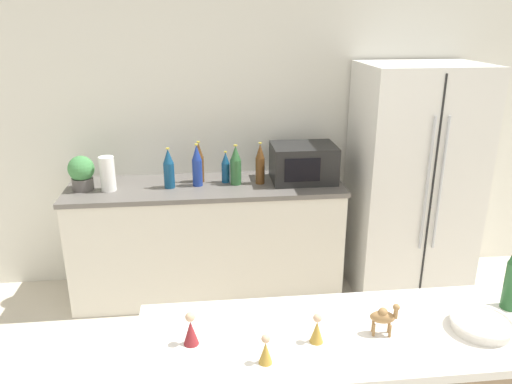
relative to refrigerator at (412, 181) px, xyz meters
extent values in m
cube|color=silver|center=(-1.14, 0.38, 0.38)|extent=(8.00, 0.06, 2.55)
cube|color=silver|center=(-1.60, 0.05, -0.46)|extent=(2.03, 0.60, 0.87)
cube|color=#66605B|center=(-1.60, 0.05, 0.00)|extent=(2.06, 0.63, 0.03)
cube|color=silver|center=(0.00, 0.00, 0.00)|extent=(0.89, 0.66, 1.78)
cube|color=black|center=(0.00, -0.34, 0.00)|extent=(0.01, 0.01, 1.71)
cylinder|color=#B2B5BA|center=(-0.05, -0.35, 0.09)|extent=(0.02, 0.02, 0.98)
cylinder|color=#B2B5BA|center=(0.05, -0.35, 0.09)|extent=(0.02, 0.02, 0.98)
cube|color=silver|center=(-1.02, -1.94, 0.05)|extent=(1.75, 0.56, 0.03)
cylinder|color=#595451|center=(-2.49, 0.04, 0.06)|extent=(0.15, 0.15, 0.09)
sphere|color=#478E4C|center=(-2.49, 0.04, 0.17)|extent=(0.19, 0.19, 0.19)
cylinder|color=white|center=(-2.30, 0.00, 0.14)|extent=(0.11, 0.11, 0.25)
cube|color=black|center=(-0.85, 0.07, 0.15)|extent=(0.48, 0.36, 0.28)
cube|color=black|center=(-0.90, -0.11, 0.15)|extent=(0.26, 0.01, 0.17)
cylinder|color=brown|center=(-1.19, 0.04, 0.11)|extent=(0.07, 0.07, 0.20)
cone|color=brown|center=(-1.19, 0.04, 0.27)|extent=(0.07, 0.07, 0.11)
cylinder|color=gold|center=(-1.19, 0.04, 0.33)|extent=(0.02, 0.02, 0.01)
cylinder|color=brown|center=(-1.65, 0.13, 0.11)|extent=(0.07, 0.07, 0.20)
cone|color=brown|center=(-1.65, 0.13, 0.27)|extent=(0.07, 0.07, 0.11)
cylinder|color=gold|center=(-1.65, 0.13, 0.33)|extent=(0.03, 0.03, 0.01)
cylinder|color=navy|center=(-1.45, 0.09, 0.09)|extent=(0.06, 0.06, 0.15)
cone|color=navy|center=(-1.45, 0.09, 0.21)|extent=(0.06, 0.06, 0.08)
cylinder|color=gold|center=(-1.45, 0.09, 0.25)|extent=(0.02, 0.02, 0.01)
cylinder|color=navy|center=(-1.66, 0.04, 0.11)|extent=(0.07, 0.07, 0.20)
cone|color=navy|center=(-1.66, 0.04, 0.27)|extent=(0.07, 0.07, 0.11)
cylinder|color=gold|center=(-1.66, 0.04, 0.33)|extent=(0.03, 0.03, 0.01)
cylinder|color=navy|center=(-1.87, 0.01, 0.11)|extent=(0.08, 0.08, 0.19)
cone|color=navy|center=(-1.87, 0.01, 0.26)|extent=(0.08, 0.08, 0.11)
cylinder|color=gold|center=(-1.87, 0.01, 0.31)|extent=(0.03, 0.03, 0.01)
cylinder|color=#2D6033|center=(-1.37, 0.04, 0.11)|extent=(0.08, 0.08, 0.19)
cone|color=#2D6033|center=(-1.37, 0.04, 0.26)|extent=(0.08, 0.08, 0.11)
cylinder|color=gold|center=(-1.37, 0.04, 0.31)|extent=(0.03, 0.03, 0.01)
cylinder|color=white|center=(-0.56, -1.98, 0.09)|extent=(0.22, 0.22, 0.04)
torus|color=white|center=(-0.56, -1.98, 0.11)|extent=(0.24, 0.24, 0.02)
ellipsoid|color=olive|center=(-0.96, -1.97, 0.14)|extent=(0.10, 0.07, 0.05)
sphere|color=olive|center=(-0.96, -1.97, 0.17)|extent=(0.04, 0.04, 0.04)
cylinder|color=olive|center=(-0.91, -1.98, 0.17)|extent=(0.02, 0.02, 0.05)
sphere|color=olive|center=(-0.91, -1.98, 0.19)|extent=(0.03, 0.03, 0.03)
cylinder|color=olive|center=(-0.93, -1.96, 0.09)|extent=(0.01, 0.01, 0.05)
cylinder|color=olive|center=(-0.93, -1.99, 0.09)|extent=(0.01, 0.01, 0.05)
cylinder|color=olive|center=(-0.99, -1.95, 0.09)|extent=(0.01, 0.01, 0.05)
cylinder|color=olive|center=(-0.99, -1.98, 0.09)|extent=(0.01, 0.01, 0.05)
cone|color=maroon|center=(-1.68, -1.95, 0.12)|extent=(0.06, 0.06, 0.10)
sphere|color=tan|center=(-1.68, -1.95, 0.19)|extent=(0.04, 0.04, 0.04)
cone|color=#B28933|center=(-1.22, -1.99, 0.11)|extent=(0.05, 0.05, 0.09)
sphere|color=tan|center=(-1.22, -1.99, 0.17)|extent=(0.03, 0.03, 0.03)
cone|color=#B28933|center=(-1.42, -2.08, 0.11)|extent=(0.05, 0.05, 0.08)
sphere|color=tan|center=(-1.42, -2.08, 0.17)|extent=(0.03, 0.03, 0.03)
camera|label=1|loc=(-1.61, -3.52, 1.23)|focal=35.00mm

